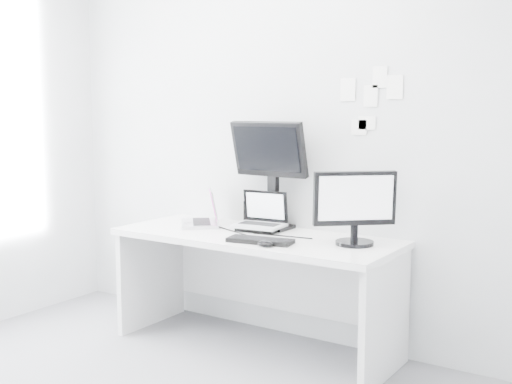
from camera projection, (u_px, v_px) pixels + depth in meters
back_wall at (285, 132)px, 4.26m from camera, size 3.60×0.00×3.60m
desk at (255, 292)px, 4.10m from camera, size 1.80×0.70×0.73m
macbook at (199, 206)px, 4.36m from camera, size 0.42×0.43×0.26m
speaker at (252, 213)px, 4.35m from camera, size 0.09×0.09×0.17m
dell_laptop at (258, 211)px, 4.15m from camera, size 0.33×0.27×0.26m
rear_monitor at (271, 174)px, 4.21m from camera, size 0.53×0.20×0.72m
samsung_monitor at (355, 207)px, 3.72m from camera, size 0.50×0.48×0.44m
keyboard at (260, 241)px, 3.80m from camera, size 0.40×0.20×0.03m
mouse at (265, 244)px, 3.69m from camera, size 0.10×0.07×0.03m
wall_note_0 at (348, 90)px, 3.97m from camera, size 0.10×0.00×0.14m
wall_note_1 at (371, 96)px, 3.89m from camera, size 0.09×0.00×0.13m
wall_note_2 at (395, 87)px, 3.81m from camera, size 0.10×0.00×0.14m
wall_note_3 at (367, 123)px, 3.93m from camera, size 0.11×0.00×0.08m
wall_note_4 at (359, 127)px, 3.96m from camera, size 0.10×0.00×0.09m
wall_note_5 at (380, 77)px, 3.85m from camera, size 0.09×0.00×0.13m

